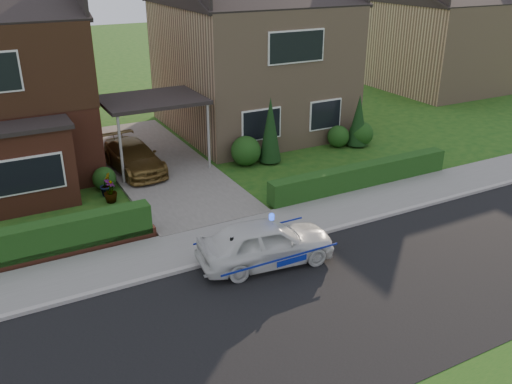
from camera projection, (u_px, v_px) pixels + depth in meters
ground at (306, 312)px, 12.84m from camera, size 120.00×120.00×0.00m
road at (306, 312)px, 12.84m from camera, size 60.00×6.00×0.02m
kerb at (247, 253)px, 15.28m from camera, size 60.00×0.16×0.12m
sidewalk at (231, 237)px, 16.13m from camera, size 60.00×2.00×0.10m
driveway at (157, 164)px, 21.70m from camera, size 3.80×12.00×0.12m
house_right at (250, 51)px, 25.17m from camera, size 7.50×8.06×7.25m
carport_link at (152, 101)px, 20.62m from camera, size 3.80×3.00×2.77m
dwarf_wall at (18, 263)px, 14.55m from camera, size 7.70×0.25×0.36m
hedge_left at (18, 266)px, 14.74m from camera, size 7.50×0.55×0.90m
hedge_right at (360, 188)px, 19.66m from camera, size 7.50×0.55×0.80m
shrub_left_mid at (58, 183)px, 18.37m from camera, size 1.32×1.32×1.32m
shrub_left_near at (104, 178)px, 19.39m from camera, size 0.84×0.84×0.84m
shrub_right_near at (246, 151)px, 21.57m from camera, size 1.20×1.20×1.20m
shrub_right_mid at (338, 136)px, 23.68m from camera, size 0.96×0.96×0.96m
shrub_right_far at (361, 134)px, 23.85m from camera, size 1.08×1.08×1.08m
conifer_a at (270, 132)px, 21.56m from camera, size 0.90×0.90×2.60m
conifer_b at (358, 122)px, 23.53m from camera, size 0.90×0.90×2.20m
neighbour_right at (439, 46)px, 33.34m from camera, size 6.50×7.00×5.20m
police_car at (266, 243)px, 14.62m from camera, size 3.43×3.88×1.44m
driveway_car at (134, 157)px, 20.73m from camera, size 1.82×3.91×1.11m
potted_plant_b at (106, 185)px, 18.87m from camera, size 0.57×0.56×0.81m
potted_plant_c at (110, 191)px, 18.36m from camera, size 0.59×0.59×0.82m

